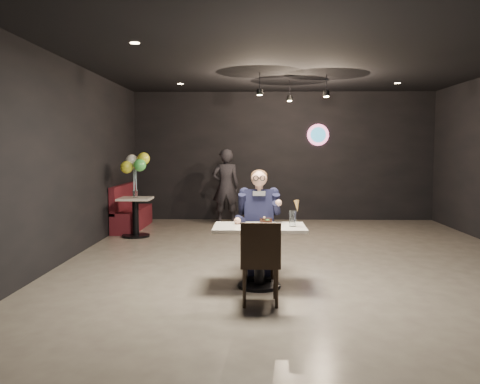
{
  "coord_description": "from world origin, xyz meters",
  "views": [
    {
      "loc": [
        -0.72,
        -7.46,
        1.67
      ],
      "look_at": [
        -0.89,
        -0.82,
        1.11
      ],
      "focal_mm": 38.0,
      "sensor_mm": 36.0,
      "label": 1
    }
  ],
  "objects_px": {
    "seated_man": "(259,222)",
    "passerby": "(226,187)",
    "main_table": "(259,257)",
    "sundae_glass": "(293,219)",
    "chair_near": "(260,261)",
    "booth_bench": "(132,207)",
    "chair_far": "(259,241)",
    "balloon_vase": "(135,194)",
    "side_table": "(136,217)"
  },
  "relations": [
    {
      "from": "booth_bench",
      "to": "side_table",
      "type": "distance_m",
      "value": 1.05
    },
    {
      "from": "chair_near",
      "to": "seated_man",
      "type": "distance_m",
      "value": 1.23
    },
    {
      "from": "balloon_vase",
      "to": "passerby",
      "type": "relative_size",
      "value": 0.09
    },
    {
      "from": "balloon_vase",
      "to": "passerby",
      "type": "distance_m",
      "value": 2.35
    },
    {
      "from": "sundae_glass",
      "to": "side_table",
      "type": "xyz_separation_m",
      "value": [
        -2.71,
        3.51,
        -0.47
      ]
    },
    {
      "from": "sundae_glass",
      "to": "main_table",
      "type": "bearing_deg",
      "value": 176.27
    },
    {
      "from": "chair_near",
      "to": "seated_man",
      "type": "height_order",
      "value": "seated_man"
    },
    {
      "from": "chair_near",
      "to": "booth_bench",
      "type": "distance_m",
      "value": 5.76
    },
    {
      "from": "main_table",
      "to": "seated_man",
      "type": "height_order",
      "value": "seated_man"
    },
    {
      "from": "chair_far",
      "to": "booth_bench",
      "type": "xyz_separation_m",
      "value": [
        -2.61,
        3.94,
        0.0
      ]
    },
    {
      "from": "chair_far",
      "to": "chair_near",
      "type": "xyz_separation_m",
      "value": [
        0.0,
        -1.2,
        0.0
      ]
    },
    {
      "from": "sundae_glass",
      "to": "balloon_vase",
      "type": "distance_m",
      "value": 4.43
    },
    {
      "from": "seated_man",
      "to": "booth_bench",
      "type": "height_order",
      "value": "seated_man"
    },
    {
      "from": "chair_near",
      "to": "passerby",
      "type": "distance_m",
      "value": 5.87
    },
    {
      "from": "sundae_glass",
      "to": "booth_bench",
      "type": "relative_size",
      "value": 0.1
    },
    {
      "from": "seated_man",
      "to": "passerby",
      "type": "xyz_separation_m",
      "value": [
        -0.68,
        4.62,
        0.12
      ]
    },
    {
      "from": "seated_man",
      "to": "passerby",
      "type": "bearing_deg",
      "value": 98.4
    },
    {
      "from": "booth_bench",
      "to": "side_table",
      "type": "height_order",
      "value": "booth_bench"
    },
    {
      "from": "balloon_vase",
      "to": "passerby",
      "type": "height_order",
      "value": "passerby"
    },
    {
      "from": "chair_near",
      "to": "side_table",
      "type": "height_order",
      "value": "chair_near"
    },
    {
      "from": "booth_bench",
      "to": "balloon_vase",
      "type": "distance_m",
      "value": 1.1
    },
    {
      "from": "passerby",
      "to": "chair_far",
      "type": "bearing_deg",
      "value": 94.75
    },
    {
      "from": "main_table",
      "to": "chair_far",
      "type": "xyz_separation_m",
      "value": [
        -0.0,
        0.55,
        0.09
      ]
    },
    {
      "from": "chair_near",
      "to": "seated_man",
      "type": "bearing_deg",
      "value": 89.46
    },
    {
      "from": "main_table",
      "to": "sundae_glass",
      "type": "xyz_separation_m",
      "value": [
        0.39,
        -0.03,
        0.47
      ]
    },
    {
      "from": "side_table",
      "to": "passerby",
      "type": "distance_m",
      "value": 2.39
    },
    {
      "from": "booth_bench",
      "to": "balloon_vase",
      "type": "bearing_deg",
      "value": -73.3
    },
    {
      "from": "main_table",
      "to": "sundae_glass",
      "type": "relative_size",
      "value": 5.89
    },
    {
      "from": "main_table",
      "to": "sundae_glass",
      "type": "distance_m",
      "value": 0.61
    },
    {
      "from": "chair_near",
      "to": "side_table",
      "type": "relative_size",
      "value": 1.22
    },
    {
      "from": "booth_bench",
      "to": "seated_man",
      "type": "bearing_deg",
      "value": -56.42
    },
    {
      "from": "balloon_vase",
      "to": "sundae_glass",
      "type": "bearing_deg",
      "value": -52.37
    },
    {
      "from": "main_table",
      "to": "balloon_vase",
      "type": "bearing_deg",
      "value": 123.57
    },
    {
      "from": "sundae_glass",
      "to": "booth_bench",
      "type": "distance_m",
      "value": 5.44
    },
    {
      "from": "sundae_glass",
      "to": "side_table",
      "type": "relative_size",
      "value": 0.25
    },
    {
      "from": "seated_man",
      "to": "side_table",
      "type": "bearing_deg",
      "value": 128.24
    },
    {
      "from": "main_table",
      "to": "balloon_vase",
      "type": "height_order",
      "value": "balloon_vase"
    },
    {
      "from": "booth_bench",
      "to": "passerby",
      "type": "bearing_deg",
      "value": 19.53
    },
    {
      "from": "seated_man",
      "to": "booth_bench",
      "type": "distance_m",
      "value": 4.73
    },
    {
      "from": "passerby",
      "to": "booth_bench",
      "type": "bearing_deg",
      "value": 15.88
    },
    {
      "from": "chair_near",
      "to": "passerby",
      "type": "relative_size",
      "value": 0.55
    },
    {
      "from": "chair_near",
      "to": "balloon_vase",
      "type": "relative_size",
      "value": 6.34
    },
    {
      "from": "main_table",
      "to": "chair_far",
      "type": "bearing_deg",
      "value": 90.0
    },
    {
      "from": "main_table",
      "to": "passerby",
      "type": "bearing_deg",
      "value": 97.52
    },
    {
      "from": "chair_far",
      "to": "seated_man",
      "type": "bearing_deg",
      "value": 0.0
    },
    {
      "from": "chair_far",
      "to": "booth_bench",
      "type": "height_order",
      "value": "booth_bench"
    },
    {
      "from": "seated_man",
      "to": "side_table",
      "type": "height_order",
      "value": "seated_man"
    },
    {
      "from": "main_table",
      "to": "chair_near",
      "type": "distance_m",
      "value": 0.65
    },
    {
      "from": "booth_bench",
      "to": "balloon_vase",
      "type": "height_order",
      "value": "booth_bench"
    },
    {
      "from": "seated_man",
      "to": "balloon_vase",
      "type": "distance_m",
      "value": 3.74
    }
  ]
}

